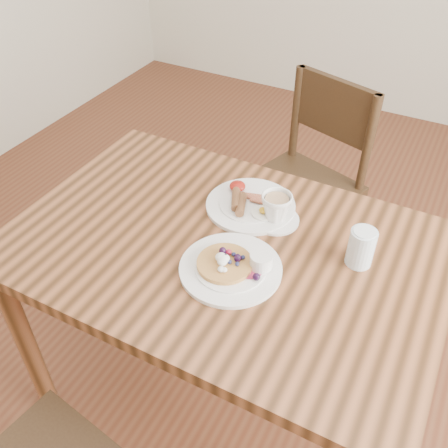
% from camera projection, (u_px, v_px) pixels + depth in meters
% --- Properties ---
extents(ground, '(5.00, 5.00, 0.00)m').
position_uv_depth(ground, '(224.00, 391.00, 1.87)').
color(ground, '#582A19').
rests_on(ground, ground).
extents(dining_table, '(1.20, 0.80, 0.75)m').
position_uv_depth(dining_table, '(224.00, 268.00, 1.45)').
color(dining_table, brown).
rests_on(dining_table, ground).
extents(chair_far, '(0.53, 0.53, 0.88)m').
position_uv_depth(chair_far, '(306.00, 177.00, 2.08)').
color(chair_far, '#332312').
rests_on(chair_far, ground).
extents(pancake_plate, '(0.27, 0.27, 0.06)m').
position_uv_depth(pancake_plate, '(233.00, 266.00, 1.30)').
color(pancake_plate, white).
rests_on(pancake_plate, dining_table).
extents(breakfast_plate, '(0.27, 0.27, 0.04)m').
position_uv_depth(breakfast_plate, '(249.00, 204.00, 1.50)').
color(breakfast_plate, white).
rests_on(breakfast_plate, dining_table).
extents(teacup_saucer, '(0.14, 0.14, 0.09)m').
position_uv_depth(teacup_saucer, '(276.00, 209.00, 1.43)').
color(teacup_saucer, white).
rests_on(teacup_saucer, dining_table).
extents(water_glass, '(0.07, 0.07, 0.11)m').
position_uv_depth(water_glass, '(361.00, 248.00, 1.29)').
color(water_glass, silver).
rests_on(water_glass, dining_table).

